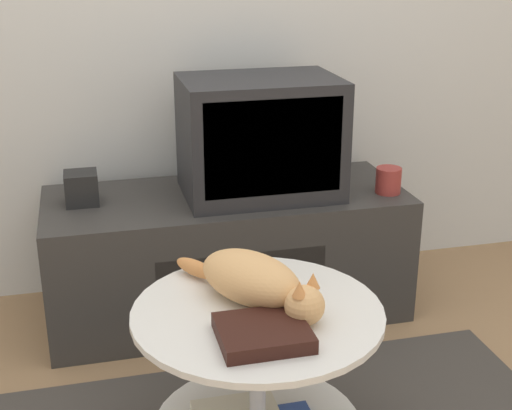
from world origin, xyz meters
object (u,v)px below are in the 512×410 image
Objects in this scene: tv at (260,137)px; cat at (256,281)px; dvd_box at (263,333)px; speaker at (81,188)px.

tv is 0.89m from cat.
cat is at bearing 81.26° from dvd_box.
speaker is at bearing 110.09° from dvd_box.
speaker is 0.99m from cat.
tv is 2.66× the size of dvd_box.
cat is (-0.23, -0.85, -0.15)m from tv.
tv reaches higher than speaker.
speaker is (-0.65, 0.04, -0.16)m from tv.
cat reaches higher than speaker.
tv is at bearing 130.14° from cat.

